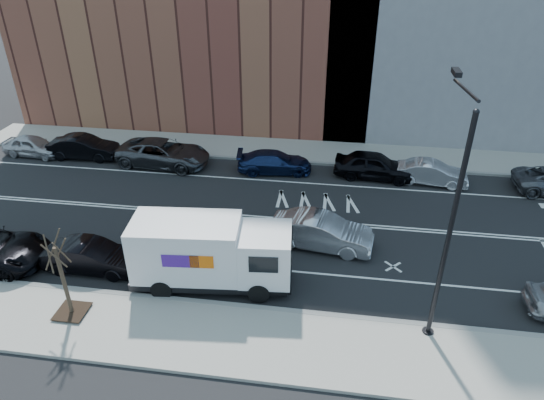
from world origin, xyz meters
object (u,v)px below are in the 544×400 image
(fedex_van, at_px, (210,253))
(driving_sedan, at_px, (321,232))
(far_parked_b, at_px, (84,147))
(far_parked_a, at_px, (33,146))

(fedex_van, relative_size, driving_sedan, 1.40)
(far_parked_b, bearing_deg, driving_sedan, -117.81)
(fedex_van, height_order, driving_sedan, fedex_van)
(far_parked_a, height_order, driving_sedan, driving_sedan)
(driving_sedan, bearing_deg, far_parked_a, 75.92)
(far_parked_a, bearing_deg, fedex_van, -121.85)
(far_parked_a, relative_size, far_parked_b, 0.88)
(far_parked_a, distance_m, driving_sedan, 21.23)
(far_parked_b, bearing_deg, fedex_van, -136.08)
(far_parked_b, xyz_separation_m, driving_sedan, (16.18, -7.93, 0.06))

